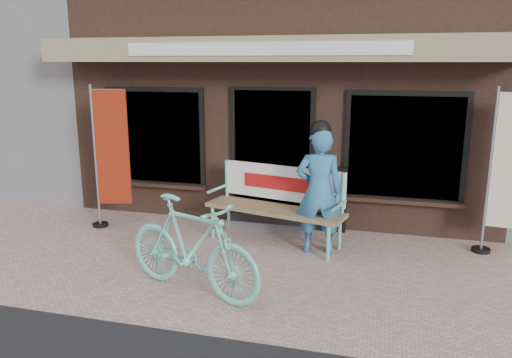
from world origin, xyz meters
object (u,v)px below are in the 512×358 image
(bicycle, at_px, (192,246))
(nobori_red, at_px, (110,155))
(person, at_px, (319,189))
(bench, at_px, (278,199))
(menu_stand, at_px, (330,198))
(nobori_cream, at_px, (509,171))

(bicycle, height_order, nobori_red, nobori_red)
(person, bearing_deg, nobori_red, 165.52)
(bench, bearing_deg, bicycle, -93.15)
(person, bearing_deg, menu_stand, 76.76)
(bench, height_order, nobori_red, nobori_red)
(menu_stand, bearing_deg, nobori_red, -166.87)
(bench, relative_size, menu_stand, 2.06)
(nobori_cream, bearing_deg, menu_stand, 177.83)
(bicycle, bearing_deg, menu_stand, -6.61)
(bench, bearing_deg, menu_stand, 57.97)
(bench, bearing_deg, person, -8.67)
(bicycle, height_order, menu_stand, bicycle)
(nobori_cream, xyz_separation_m, menu_stand, (-2.38, 0.36, -0.65))
(menu_stand, bearing_deg, bicycle, -114.05)
(bench, height_order, bicycle, bicycle)
(nobori_cream, bearing_deg, person, -160.70)
(person, relative_size, nobori_cream, 0.81)
(nobori_red, height_order, menu_stand, nobori_red)
(bench, height_order, person, person)
(bicycle, xyz_separation_m, menu_stand, (1.24, 2.55, -0.04))
(person, bearing_deg, bench, 147.63)
(bicycle, relative_size, nobori_red, 0.83)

